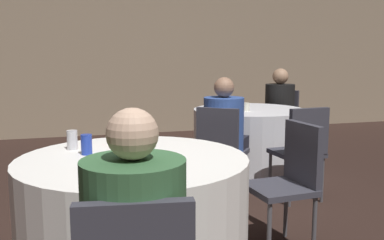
{
  "coord_description": "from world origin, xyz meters",
  "views": [
    {
      "loc": [
        -0.55,
        -2.32,
        1.32
      ],
      "look_at": [
        0.33,
        0.8,
        0.83
      ],
      "focal_mm": 40.0,
      "sensor_mm": 36.0,
      "label": 1
    }
  ],
  "objects": [
    {
      "name": "person_black_shirt",
      "position": [
        2.01,
        2.66,
        0.6
      ],
      "size": [
        0.51,
        0.5,
        1.16
      ],
      "rotation": [
        0.0,
        0.0,
        -3.98
      ],
      "color": "#33384C",
      "rests_on": "ground_plane"
    },
    {
      "name": "soda_can_blue",
      "position": [
        -0.48,
        0.27,
        0.79
      ],
      "size": [
        0.07,
        0.07,
        0.12
      ],
      "color": "#1E38A5",
      "rests_on": "table_near"
    },
    {
      "name": "chair_near_east",
      "position": [
        0.86,
        0.2,
        0.53
      ],
      "size": [
        0.43,
        0.43,
        0.87
      ],
      "rotation": [
        0.0,
        0.0,
        -4.63
      ],
      "color": "#383842",
      "rests_on": "ground_plane"
    },
    {
      "name": "chair_far_southwest",
      "position": [
        0.72,
        1.25,
        0.53
      ],
      "size": [
        0.56,
        0.56,
        0.87
      ],
      "rotation": [
        0.0,
        0.0,
        -0.66
      ],
      "color": "#383842",
      "rests_on": "ground_plane"
    },
    {
      "name": "person_blue_shirt",
      "position": [
        0.82,
        1.37,
        0.59
      ],
      "size": [
        0.49,
        0.5,
        1.13
      ],
      "rotation": [
        0.0,
        0.0,
        -0.66
      ],
      "color": "black",
      "rests_on": "ground_plane"
    },
    {
      "name": "pizza_plate_near",
      "position": [
        -0.26,
        0.04,
        0.74
      ],
      "size": [
        0.25,
        0.25,
        0.02
      ],
      "color": "white",
      "rests_on": "table_near"
    },
    {
      "name": "table_near",
      "position": [
        -0.22,
        0.12,
        0.37
      ],
      "size": [
        1.35,
        1.35,
        0.73
      ],
      "color": "white",
      "rests_on": "ground_plane"
    },
    {
      "name": "cup_near",
      "position": [
        -0.26,
        0.55,
        0.78
      ],
      "size": [
        0.08,
        0.08,
        0.1
      ],
      "color": "red",
      "rests_on": "table_near"
    },
    {
      "name": "chair_far_south",
      "position": [
        1.43,
        1.03,
        0.53
      ],
      "size": [
        0.43,
        0.43,
        0.87
      ],
      "rotation": [
        0.0,
        0.0,
        0.07
      ],
      "color": "#383842",
      "rests_on": "ground_plane"
    },
    {
      "name": "wall_back",
      "position": [
        0.0,
        4.96,
        1.4
      ],
      "size": [
        16.0,
        0.06,
        2.8
      ],
      "color": "gray",
      "rests_on": "ground_plane"
    },
    {
      "name": "soda_can_silver",
      "position": [
        -0.56,
        0.44,
        0.79
      ],
      "size": [
        0.07,
        0.07,
        0.12
      ],
      "color": "silver",
      "rests_on": "table_near"
    },
    {
      "name": "chair_far_northeast",
      "position": [
        2.12,
        2.76,
        0.53
      ],
      "size": [
        0.56,
        0.56,
        0.87
      ],
      "rotation": [
        0.0,
        0.0,
        -3.98
      ],
      "color": "#383842",
      "rests_on": "ground_plane"
    },
    {
      "name": "table_far",
      "position": [
        1.35,
        2.06,
        0.37
      ],
      "size": [
        1.25,
        1.25,
        0.73
      ],
      "color": "silver",
      "rests_on": "ground_plane"
    },
    {
      "name": "cup_far",
      "position": [
        1.24,
        1.91,
        0.78
      ],
      "size": [
        0.08,
        0.08,
        0.09
      ],
      "color": "silver",
      "rests_on": "table_far"
    }
  ]
}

